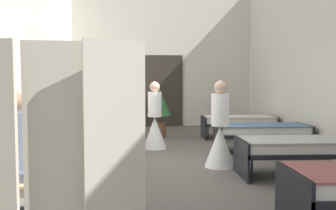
{
  "coord_description": "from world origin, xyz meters",
  "views": [
    {
      "loc": [
        -0.34,
        -6.02,
        1.4
      ],
      "look_at": [
        0.0,
        1.09,
        0.98
      ],
      "focal_mm": 36.32,
      "sensor_mm": 36.0,
      "label": 1
    }
  ],
  "objects_px": {
    "bed_right_row_3": "(238,121)",
    "privacy_screen": "(54,166)",
    "nurse_mid_aisle": "(155,124)",
    "bed_right_row_1": "(301,148)",
    "patient_seated_primary": "(10,144)",
    "bed_right_row_2": "(261,131)",
    "bed_left_row_3": "(90,122)",
    "bed_left_row_2": "(73,132)",
    "potted_plant": "(159,105)",
    "bed_left_row_1": "(43,150)",
    "nurse_near_aisle": "(220,136)"
  },
  "relations": [
    {
      "from": "potted_plant",
      "to": "bed_right_row_1",
      "type": "bearing_deg",
      "value": -62.65
    },
    {
      "from": "bed_left_row_2",
      "to": "bed_right_row_2",
      "type": "xyz_separation_m",
      "value": [
        3.91,
        0.0,
        0.0
      ]
    },
    {
      "from": "bed_right_row_1",
      "to": "nurse_mid_aisle",
      "type": "xyz_separation_m",
      "value": [
        -2.23,
        2.37,
        0.09
      ]
    },
    {
      "from": "bed_right_row_3",
      "to": "potted_plant",
      "type": "relative_size",
      "value": 1.41
    },
    {
      "from": "nurse_near_aisle",
      "to": "privacy_screen",
      "type": "distance_m",
      "value": 3.86
    },
    {
      "from": "patient_seated_primary",
      "to": "privacy_screen",
      "type": "distance_m",
      "value": 0.97
    },
    {
      "from": "bed_left_row_2",
      "to": "nurse_near_aisle",
      "type": "bearing_deg",
      "value": -24.53
    },
    {
      "from": "bed_right_row_2",
      "to": "nurse_mid_aisle",
      "type": "bearing_deg",
      "value": 168.03
    },
    {
      "from": "bed_left_row_2",
      "to": "nurse_mid_aisle",
      "type": "relative_size",
      "value": 1.28
    },
    {
      "from": "bed_right_row_3",
      "to": "patient_seated_primary",
      "type": "bearing_deg",
      "value": -121.55
    },
    {
      "from": "nurse_near_aisle",
      "to": "bed_left_row_1",
      "type": "bearing_deg",
      "value": -3.31
    },
    {
      "from": "bed_right_row_3",
      "to": "nurse_mid_aisle",
      "type": "distance_m",
      "value": 2.65
    },
    {
      "from": "bed_left_row_3",
      "to": "potted_plant",
      "type": "height_order",
      "value": "potted_plant"
    },
    {
      "from": "bed_left_row_1",
      "to": "bed_right_row_2",
      "type": "bearing_deg",
      "value": 25.93
    },
    {
      "from": "potted_plant",
      "to": "bed_left_row_1",
      "type": "bearing_deg",
      "value": -113.86
    },
    {
      "from": "nurse_near_aisle",
      "to": "patient_seated_primary",
      "type": "xyz_separation_m",
      "value": [
        -2.43,
        -2.63,
        0.34
      ]
    },
    {
      "from": "patient_seated_primary",
      "to": "bed_right_row_3",
      "type": "bearing_deg",
      "value": 58.45
    },
    {
      "from": "bed_left_row_1",
      "to": "bed_right_row_3",
      "type": "relative_size",
      "value": 1.0
    },
    {
      "from": "patient_seated_primary",
      "to": "potted_plant",
      "type": "xyz_separation_m",
      "value": [
        1.45,
        6.07,
        -0.02
      ]
    },
    {
      "from": "privacy_screen",
      "to": "bed_right_row_1",
      "type": "bearing_deg",
      "value": 39.47
    },
    {
      "from": "bed_right_row_1",
      "to": "bed_right_row_2",
      "type": "height_order",
      "value": "same"
    },
    {
      "from": "bed_right_row_1",
      "to": "bed_right_row_3",
      "type": "xyz_separation_m",
      "value": [
        0.0,
        3.8,
        0.0
      ]
    },
    {
      "from": "bed_right_row_3",
      "to": "privacy_screen",
      "type": "xyz_separation_m",
      "value": [
        -2.96,
        -6.56,
        0.41
      ]
    },
    {
      "from": "bed_right_row_1",
      "to": "nurse_near_aisle",
      "type": "relative_size",
      "value": 1.28
    },
    {
      "from": "nurse_near_aisle",
      "to": "nurse_mid_aisle",
      "type": "height_order",
      "value": "same"
    },
    {
      "from": "bed_left_row_1",
      "to": "bed_left_row_2",
      "type": "bearing_deg",
      "value": 90.0
    },
    {
      "from": "nurse_mid_aisle",
      "to": "bed_right_row_1",
      "type": "bearing_deg",
      "value": 137.85
    },
    {
      "from": "bed_right_row_2",
      "to": "bed_left_row_3",
      "type": "bearing_deg",
      "value": 154.07
    },
    {
      "from": "nurse_near_aisle",
      "to": "privacy_screen",
      "type": "xyz_separation_m",
      "value": [
        -1.83,
        -3.39,
        0.32
      ]
    },
    {
      "from": "bed_right_row_3",
      "to": "patient_seated_primary",
      "type": "relative_size",
      "value": 2.37
    },
    {
      "from": "bed_right_row_3",
      "to": "nurse_mid_aisle",
      "type": "bearing_deg",
      "value": -147.38
    },
    {
      "from": "patient_seated_primary",
      "to": "privacy_screen",
      "type": "bearing_deg",
      "value": -51.75
    },
    {
      "from": "nurse_mid_aisle",
      "to": "potted_plant",
      "type": "relative_size",
      "value": 1.1
    },
    {
      "from": "bed_left_row_2",
      "to": "bed_left_row_3",
      "type": "distance_m",
      "value": 1.9
    },
    {
      "from": "bed_right_row_1",
      "to": "privacy_screen",
      "type": "distance_m",
      "value": 4.06
    },
    {
      "from": "bed_left_row_1",
      "to": "bed_left_row_3",
      "type": "bearing_deg",
      "value": 90.0
    },
    {
      "from": "bed_right_row_3",
      "to": "bed_right_row_1",
      "type": "bearing_deg",
      "value": -90.0
    },
    {
      "from": "patient_seated_primary",
      "to": "potted_plant",
      "type": "bearing_deg",
      "value": 76.54
    },
    {
      "from": "bed_right_row_1",
      "to": "nurse_mid_aisle",
      "type": "bearing_deg",
      "value": 133.22
    },
    {
      "from": "potted_plant",
      "to": "nurse_mid_aisle",
      "type": "bearing_deg",
      "value": -94.15
    },
    {
      "from": "nurse_mid_aisle",
      "to": "privacy_screen",
      "type": "height_order",
      "value": "privacy_screen"
    },
    {
      "from": "nurse_mid_aisle",
      "to": "bed_left_row_2",
      "type": "bearing_deg",
      "value": 20.35
    },
    {
      "from": "bed_left_row_3",
      "to": "bed_left_row_1",
      "type": "bearing_deg",
      "value": -90.0
    },
    {
      "from": "privacy_screen",
      "to": "patient_seated_primary",
      "type": "bearing_deg",
      "value": 124.75
    },
    {
      "from": "patient_seated_primary",
      "to": "bed_left_row_1",
      "type": "bearing_deg",
      "value": 99.95
    },
    {
      "from": "bed_right_row_2",
      "to": "nurse_near_aisle",
      "type": "distance_m",
      "value": 1.7
    },
    {
      "from": "bed_left_row_1",
      "to": "patient_seated_primary",
      "type": "xyz_separation_m",
      "value": [
        0.35,
        -1.99,
        0.43
      ]
    },
    {
      "from": "bed_right_row_1",
      "to": "bed_right_row_2",
      "type": "relative_size",
      "value": 1.0
    },
    {
      "from": "privacy_screen",
      "to": "nurse_mid_aisle",
      "type": "bearing_deg",
      "value": 78.42
    },
    {
      "from": "bed_left_row_3",
      "to": "bed_right_row_3",
      "type": "height_order",
      "value": "same"
    }
  ]
}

